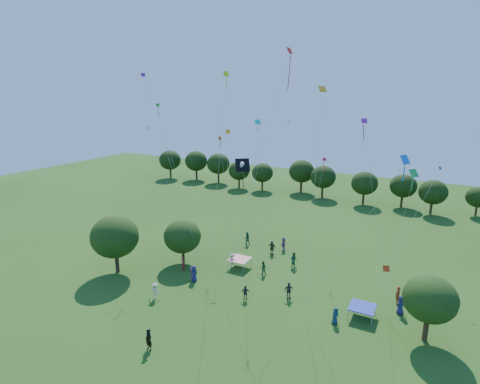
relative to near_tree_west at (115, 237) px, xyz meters
The scene contains 41 objects.
near_tree_west is the anchor object (origin of this frame).
near_tree_north 7.56m from the near_tree_west, 46.47° to the left, with size 4.38×4.38×5.39m.
near_tree_east 31.51m from the near_tree_west, ahead, with size 4.19×4.19×5.67m.
treeline 44.67m from the near_tree_west, 72.53° to the left, with size 88.01×8.77×6.77m.
tent_red_stripe 14.29m from the near_tree_west, 32.91° to the left, with size 2.20×2.20×1.10m.
tent_blue 26.67m from the near_tree_west, ahead, with size 2.20×2.20×1.10m.
man_in_black 15.37m from the near_tree_west, 35.19° to the right, with size 0.69×0.44×1.84m, color black.
crowd_person_0 24.61m from the near_tree_west, ahead, with size 0.77×0.41×1.55m, color navy.
crowd_person_1 29.99m from the near_tree_west, 15.25° to the left, with size 0.67×0.43×1.79m, color maroon.
crowd_person_2 16.83m from the near_tree_west, 25.96° to the left, with size 0.80×0.43×1.63m, color #2D5C27.
crowd_person_3 8.64m from the near_tree_west, 17.63° to the right, with size 1.06×0.47×1.62m, color beige.
crowd_person_4 19.85m from the near_tree_west, 11.18° to the left, with size 1.02×0.46×1.74m, color #39342E.
crowd_person_5 9.64m from the near_tree_west, 15.19° to the left, with size 1.58×0.56×1.69m, color #995996.
crowd_person_6 9.82m from the near_tree_west, 14.62° to the left, with size 0.88×0.48×1.79m, color navy.
crowd_person_7 19.05m from the near_tree_west, 44.59° to the left, with size 0.60×0.39×1.60m, color maroon.
crowd_person_8 17.20m from the near_tree_west, 56.58° to the left, with size 0.87×0.47×1.77m, color #245430.
crowd_person_9 13.50m from the near_tree_west, 33.53° to the left, with size 1.11×0.50×1.69m, color beige.
crowd_person_10 16.00m from the near_tree_west, ahead, with size 0.88×0.40×1.50m, color #39322E.
crowd_person_11 20.78m from the near_tree_west, 45.87° to the left, with size 1.62×0.58×1.74m, color #864E85.
crowd_person_12 30.02m from the near_tree_west, 11.84° to the left, with size 0.89×0.48×1.81m, color navy.
crowd_person_13 8.20m from the near_tree_west, 30.87° to the left, with size 0.61×0.39×1.63m, color maroon.
crowd_person_14 20.47m from the near_tree_west, 31.76° to the left, with size 0.91×0.49×1.84m, color #285E35.
crowd_person_15 31.77m from the near_tree_west, 16.53° to the left, with size 1.16×0.52×1.78m, color #A9A287.
crowd_person_16 18.86m from the near_tree_west, 43.47° to the left, with size 1.06×0.48×1.81m, color #3C3730.
pirate_kite 19.56m from the near_tree_west, ahead, with size 4.26×1.18×13.29m.
red_high_kite 22.88m from the near_tree_west, 15.75° to the left, with size 4.34×5.19×22.33m.
small_kite_0 24.46m from the near_tree_west, 38.66° to the left, with size 0.90×3.16×10.99m.
small_kite_1 16.12m from the near_tree_west, 56.98° to the left, with size 0.89×0.83×14.13m.
small_kite_2 24.71m from the near_tree_west, ahead, with size 0.96×0.68×18.89m.
small_kite_3 30.30m from the near_tree_west, 10.95° to the left, with size 1.72×1.05×12.30m.
small_kite_4 28.98m from the near_tree_west, ahead, with size 7.52×6.90×14.90m.
small_kite_5 27.62m from the near_tree_west, ahead, with size 3.08×2.45×16.42m.
small_kite_6 21.86m from the near_tree_west, 49.88° to the left, with size 1.69×5.20×15.11m.
small_kite_7 18.18m from the near_tree_west, 25.24° to the left, with size 1.53×0.69×15.82m.
small_kite_8 28.37m from the near_tree_west, 13.18° to the left, with size 0.92×0.97×2.93m.
small_kite_9 15.55m from the near_tree_west, 60.16° to the left, with size 1.14×1.22×13.26m.
small_kite_10 17.51m from the near_tree_west, 11.56° to the left, with size 1.86×1.22×20.29m.
small_kite_11 11.86m from the near_tree_west, 71.90° to the left, with size 7.43×3.11×17.22m.
small_kite_12 32.85m from the near_tree_west, 24.99° to the left, with size 4.38×9.77×10.83m.
small_kite_13 12.09m from the near_tree_west, 40.01° to the left, with size 5.24×2.18×20.41m.
small_kite_14 10.14m from the near_tree_west, 72.65° to the left, with size 7.58×1.74×14.69m.
Camera 1 is at (15.44, -14.86, 19.55)m, focal length 28.00 mm.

